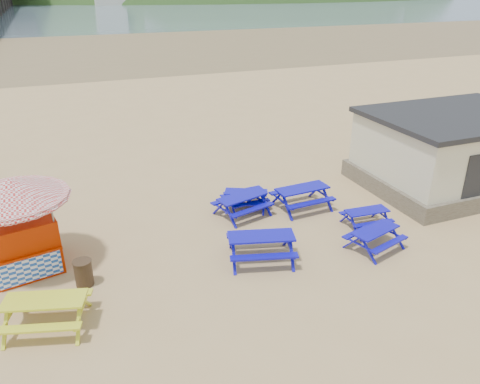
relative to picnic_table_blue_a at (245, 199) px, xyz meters
name	(u,v)px	position (x,y,z in m)	size (l,w,h in m)	color
ground	(231,239)	(-1.39, -2.17, -0.33)	(400.00, 400.00, 0.00)	tan
wet_sand	(86,47)	(-1.39, 52.83, -0.33)	(400.00, 400.00, 0.00)	brown
sea	(56,6)	(-1.39, 167.83, -0.32)	(400.00, 400.00, 0.00)	#465864
picnic_table_blue_a	(245,199)	(0.00, 0.00, 0.00)	(1.66, 1.38, 0.66)	#0007A0
picnic_table_blue_b	(246,199)	(0.03, -0.06, 0.01)	(2.05, 1.91, 0.68)	#0007A0
picnic_table_blue_c	(302,198)	(2.02, -0.89, 0.10)	(2.14, 1.77, 0.86)	#0007A0
picnic_table_blue_d	(261,247)	(-0.95, -3.68, 0.10)	(2.45, 2.17, 0.87)	#0007A0
picnic_table_blue_e	(366,218)	(3.45, -3.08, -0.01)	(1.63, 1.35, 0.65)	#0007A0
picnic_table_blue_f	(375,239)	(2.79, -4.46, 0.03)	(2.02, 1.80, 0.72)	#0007A0
picnic_table_yellow	(47,313)	(-7.29, -4.57, 0.09)	(2.39, 2.13, 0.84)	#C7C812
ice_cream_kiosk	(15,214)	(-7.87, -1.44, 1.53)	(3.90, 3.90, 2.96)	#A61F00
litter_bin	(84,273)	(-6.27, -3.03, 0.08)	(0.55, 0.55, 0.80)	#3D2A1A
amenity_block	(454,150)	(9.11, -1.17, 1.24)	(7.40, 5.40, 3.15)	#665B4C
headland_town	(237,18)	(88.61, 227.51, -10.24)	(264.00, 144.00, 108.00)	#2D4C1E
picnic_table_blue_g	(242,205)	(-0.34, -0.59, 0.06)	(2.21, 1.95, 0.79)	#0007A0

